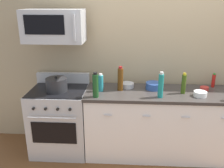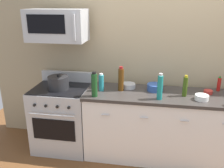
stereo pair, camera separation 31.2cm
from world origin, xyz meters
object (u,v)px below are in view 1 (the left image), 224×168
bowl_steel_prep (127,85)px  bowl_blue_mixing (154,86)px  bowl_white_ceramic (200,94)px  range_oven (60,120)px  bottle_hot_sauce_red (213,81)px  bottle_olive_oil (184,84)px  bottle_dish_soap (101,83)px  bottle_sparkling_teal (161,85)px  bottle_wine_amber (120,79)px  stockpot (57,85)px  bowl_red_small (204,88)px  bottle_wine_green (96,85)px  microwave (54,26)px

bowl_steel_prep → bowl_blue_mixing: (0.36, -0.04, 0.01)m
bowl_blue_mixing → bowl_white_ceramic: bearing=-22.4°
range_oven → bowl_steel_prep: bearing=9.0°
bottle_hot_sauce_red → bowl_steel_prep: (-1.18, -0.09, -0.06)m
bottle_olive_oil → bowl_blue_mixing: size_ratio=1.29×
bottle_dish_soap → bowl_white_ceramic: size_ratio=1.46×
bottle_sparkling_teal → bottle_wine_amber: bearing=156.2°
stockpot → bottle_sparkling_teal: bearing=-5.8°
bottle_sparkling_teal → bottle_hot_sauce_red: size_ratio=1.68×
bowl_white_ceramic → stockpot: 1.83m
bowl_red_small → stockpot: 1.96m
bowl_blue_mixing → stockpot: bearing=-173.1°
bowl_red_small → stockpot: size_ratio=0.41×
bottle_sparkling_teal → bowl_blue_mixing: (-0.05, 0.29, -0.11)m
bottle_wine_amber → bowl_white_ceramic: (1.00, -0.16, -0.12)m
bowl_red_small → bowl_blue_mixing: size_ratio=0.53×
range_oven → bottle_olive_oil: bottle_olive_oil is taller
bottle_wine_amber → stockpot: size_ratio=1.18×
range_oven → bottle_wine_amber: bearing=2.2°
range_oven → bottle_hot_sauce_red: bottle_hot_sauce_red is taller
bottle_wine_green → bottle_olive_oil: 1.12m
bottle_wine_amber → bowl_white_ceramic: 1.02m
bowl_steel_prep → bowl_red_small: 1.03m
range_oven → bottle_dish_soap: bottle_dish_soap is taller
bottle_wine_green → bottle_dish_soap: bottle_wine_green is taller
bottle_wine_amber → bottle_olive_oil: bottle_wine_amber is taller
bottle_wine_amber → bottle_hot_sauce_red: size_ratio=1.68×
bowl_red_small → bowl_steel_prep: bearing=177.3°
microwave → bowl_white_ceramic: size_ratio=4.61×
microwave → stockpot: microwave is taller
bottle_dish_soap → bottle_hot_sauce_red: bottle_dish_soap is taller
bottle_sparkling_teal → bottle_dish_soap: (-0.75, 0.17, -0.04)m
bottle_dish_soap → bottle_wine_green: bearing=-101.3°
bottle_sparkling_teal → bowl_blue_mixing: 0.31m
bowl_red_small → bottle_dish_soap: bearing=-175.2°
range_oven → microwave: size_ratio=1.44×
bowl_steel_prep → bowl_blue_mixing: bowl_blue_mixing is taller
bottle_wine_amber → bottle_olive_oil: 0.81m
bottle_wine_amber → bowl_red_small: (1.12, 0.07, -0.13)m
bottle_hot_sauce_red → bowl_blue_mixing: size_ratio=0.92×
bottle_dish_soap → bottle_wine_amber: 0.26m
bowl_blue_mixing → microwave: bearing=-177.4°
bottle_sparkling_teal → bottle_hot_sauce_red: (0.77, 0.42, -0.06)m
range_oven → bottle_hot_sauce_red: bearing=6.4°
range_oven → bottle_wine_green: 0.84m
bottle_wine_green → bowl_blue_mixing: size_ratio=1.50×
bottle_sparkling_teal → bottle_olive_oil: (0.31, 0.15, -0.03)m
bowl_blue_mixing → bottle_olive_oil: bearing=-20.6°
microwave → bottle_hot_sauce_red: size_ratio=3.85×
bottle_dish_soap → range_oven: bearing=178.2°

